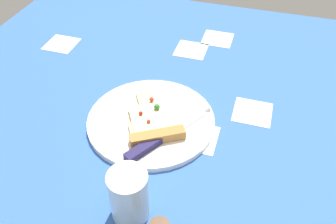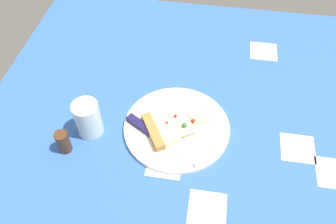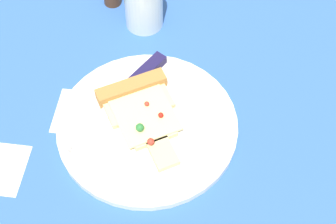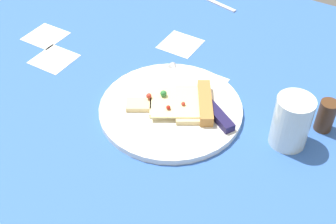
% 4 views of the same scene
% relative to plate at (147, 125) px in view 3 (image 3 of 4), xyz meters
% --- Properties ---
extents(ground_plane, '(1.23, 1.23, 0.03)m').
position_rel_plate_xyz_m(ground_plane, '(-0.04, -0.01, -0.02)').
color(ground_plane, '#3360B7').
rests_on(ground_plane, ground).
extents(plate, '(0.29, 0.29, 0.01)m').
position_rel_plate_xyz_m(plate, '(0.00, 0.00, 0.00)').
color(plate, white).
rests_on(plate, ground_plane).
extents(pizza_slice, '(0.19, 0.16, 0.03)m').
position_rel_plate_xyz_m(pizza_slice, '(0.02, 0.01, 0.01)').
color(pizza_slice, beige).
rests_on(pizza_slice, plate).
extents(knife, '(0.22, 0.14, 0.02)m').
position_rel_plate_xyz_m(knife, '(0.06, 0.04, 0.01)').
color(knife, silver).
rests_on(knife, plate).
extents(drinking_glass, '(0.07, 0.07, 0.11)m').
position_rel_plate_xyz_m(drinking_glass, '(0.24, 0.04, 0.05)').
color(drinking_glass, silver).
rests_on(drinking_glass, ground_plane).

